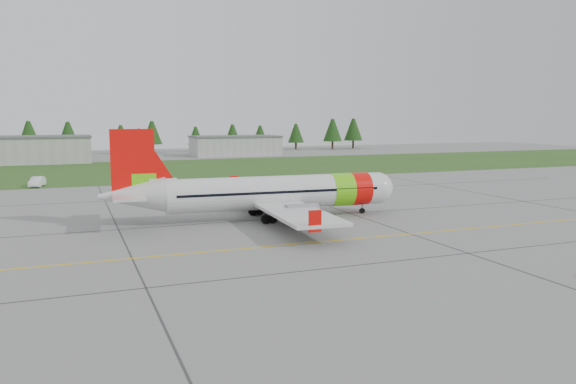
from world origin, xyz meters
name	(u,v)px	position (x,y,z in m)	size (l,w,h in m)	color
ground	(356,265)	(0.00, 0.00, 0.00)	(320.00, 320.00, 0.00)	gray
aircraft	(271,193)	(0.62, 20.20, 2.77)	(31.69, 29.18, 9.60)	silver
service_van	(37,172)	(-23.83, 59.65, 2.36)	(1.64, 1.55, 4.71)	white
grass_strip	(168,169)	(0.00, 82.00, 0.01)	(320.00, 50.00, 0.03)	#30561E
taxi_guideline	(312,243)	(0.00, 8.00, 0.01)	(120.00, 0.25, 0.02)	gold
hangar_west	(18,151)	(-30.00, 110.00, 3.00)	(32.00, 14.00, 6.00)	#A8A8A3
hangar_east	(235,146)	(25.00, 118.00, 2.60)	(24.00, 12.00, 5.20)	#A8A8A3
treeline	(136,137)	(0.00, 138.00, 5.00)	(160.00, 8.00, 10.00)	#1C3F14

